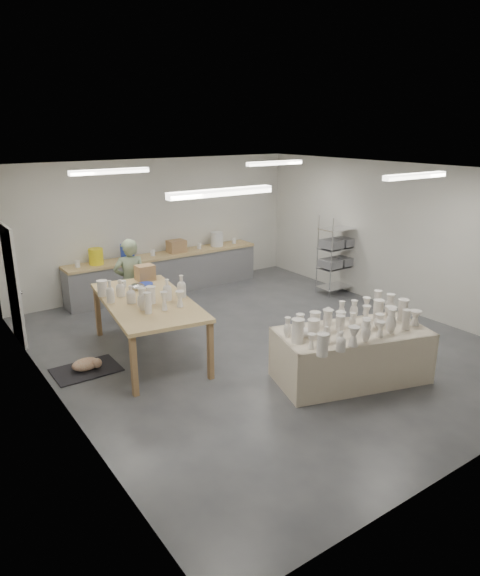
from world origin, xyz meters
TOP-DOWN VIEW (x-y plane):
  - room at (-0.11, 0.08)m, footprint 8.00×8.02m
  - back_counter at (-0.01, 3.68)m, footprint 4.60×0.60m
  - wire_shelf at (3.20, 1.40)m, footprint 0.88×0.48m
  - drying_table at (0.31, -1.79)m, footprint 2.46×1.70m
  - work_table at (-1.80, 0.81)m, footprint 1.68×2.78m
  - rug at (-2.90, 0.78)m, footprint 1.00×0.70m
  - cat at (-2.88, 0.77)m, footprint 0.47×0.35m
  - potter at (-1.47, 2.23)m, footprint 0.71×0.56m
  - red_stool at (-1.47, 2.50)m, footprint 0.36×0.36m

SIDE VIEW (x-z plane):
  - rug at x=-2.90m, z-range 0.00..0.02m
  - cat at x=-2.88m, z-range 0.02..0.21m
  - red_stool at x=-1.47m, z-range 0.12..0.42m
  - drying_table at x=0.31m, z-range -0.14..1.03m
  - back_counter at x=-0.01m, z-range -0.13..1.11m
  - potter at x=-1.47m, z-range 0.00..1.69m
  - wire_shelf at x=3.20m, z-range 0.02..1.82m
  - work_table at x=-1.80m, z-range 0.30..1.65m
  - room at x=-0.11m, z-range 0.56..3.56m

